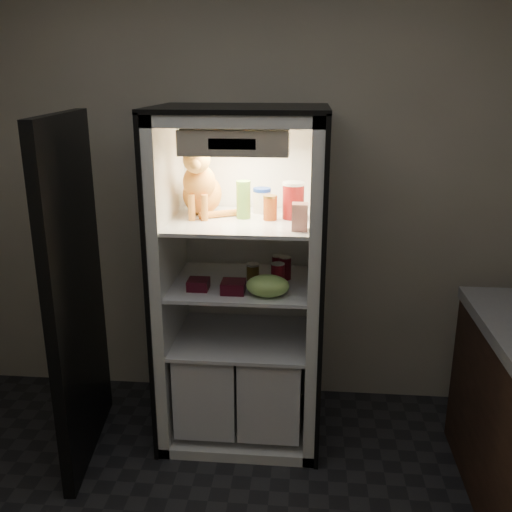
# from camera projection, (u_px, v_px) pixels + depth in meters

# --- Properties ---
(room_shell) EXTENTS (3.60, 3.60, 3.60)m
(room_shell) POSITION_uv_depth(u_px,v_px,m) (186.00, 218.00, 1.67)
(room_shell) COLOR white
(room_shell) RESTS_ON floor
(refrigerator) EXTENTS (0.90, 0.72, 1.88)m
(refrigerator) POSITION_uv_depth(u_px,v_px,m) (242.00, 302.00, 3.23)
(refrigerator) COLOR white
(refrigerator) RESTS_ON floor
(fridge_door) EXTENTS (0.17, 0.87, 1.85)m
(fridge_door) POSITION_uv_depth(u_px,v_px,m) (75.00, 297.00, 2.98)
(fridge_door) COLOR black
(fridge_door) RESTS_ON floor
(tabby_cat) EXTENTS (0.36, 0.40, 0.43)m
(tabby_cat) POSITION_uv_depth(u_px,v_px,m) (201.00, 187.00, 3.07)
(tabby_cat) COLOR orange
(tabby_cat) RESTS_ON refrigerator
(parmesan_shaker) EXTENTS (0.08, 0.08, 0.20)m
(parmesan_shaker) POSITION_uv_depth(u_px,v_px,m) (243.00, 200.00, 3.03)
(parmesan_shaker) COLOR green
(parmesan_shaker) RESTS_ON refrigerator
(mayo_tub) EXTENTS (0.10, 0.10, 0.14)m
(mayo_tub) POSITION_uv_depth(u_px,v_px,m) (262.00, 200.00, 3.16)
(mayo_tub) COLOR white
(mayo_tub) RESTS_ON refrigerator
(salsa_jar) EXTENTS (0.07, 0.07, 0.13)m
(salsa_jar) POSITION_uv_depth(u_px,v_px,m) (270.00, 208.00, 3.00)
(salsa_jar) COLOR maroon
(salsa_jar) RESTS_ON refrigerator
(pepper_jar) EXTENTS (0.12, 0.12, 0.20)m
(pepper_jar) POSITION_uv_depth(u_px,v_px,m) (293.00, 201.00, 3.02)
(pepper_jar) COLOR maroon
(pepper_jar) RESTS_ON refrigerator
(cream_carton) EXTENTS (0.08, 0.08, 0.13)m
(cream_carton) POSITION_uv_depth(u_px,v_px,m) (300.00, 217.00, 2.80)
(cream_carton) COLOR silver
(cream_carton) RESTS_ON refrigerator
(soda_can_a) EXTENTS (0.06, 0.06, 0.12)m
(soda_can_a) POSITION_uv_depth(u_px,v_px,m) (278.00, 266.00, 3.21)
(soda_can_a) COLOR black
(soda_can_a) RESTS_ON refrigerator
(soda_can_b) EXTENTS (0.07, 0.07, 0.13)m
(soda_can_b) POSITION_uv_depth(u_px,v_px,m) (285.00, 268.00, 3.15)
(soda_can_b) COLOR black
(soda_can_b) RESTS_ON refrigerator
(soda_can_c) EXTENTS (0.07, 0.07, 0.13)m
(soda_can_c) POSITION_uv_depth(u_px,v_px,m) (278.00, 275.00, 3.02)
(soda_can_c) COLOR black
(soda_can_c) RESTS_ON refrigerator
(condiment_jar) EXTENTS (0.07, 0.07, 0.10)m
(condiment_jar) POSITION_uv_depth(u_px,v_px,m) (253.00, 272.00, 3.14)
(condiment_jar) COLOR #564018
(condiment_jar) RESTS_ON refrigerator
(grape_bag) EXTENTS (0.22, 0.16, 0.11)m
(grape_bag) POSITION_uv_depth(u_px,v_px,m) (268.00, 286.00, 2.91)
(grape_bag) COLOR #9BD061
(grape_bag) RESTS_ON refrigerator
(berry_box_left) EXTENTS (0.11, 0.11, 0.05)m
(berry_box_left) POSITION_uv_depth(u_px,v_px,m) (198.00, 284.00, 3.01)
(berry_box_left) COLOR #470B17
(berry_box_left) RESTS_ON refrigerator
(berry_box_right) EXTENTS (0.12, 0.12, 0.06)m
(berry_box_right) POSITION_uv_depth(u_px,v_px,m) (233.00, 287.00, 2.97)
(berry_box_right) COLOR #470B17
(berry_box_right) RESTS_ON refrigerator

